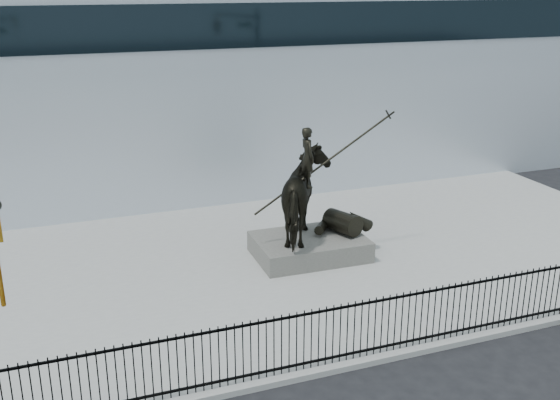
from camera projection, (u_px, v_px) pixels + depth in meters
name	position (u px, v px, depth m)	size (l,w,h in m)	color
plaza	(238.00, 271.00, 20.15)	(30.00, 12.00, 0.15)	gray
building	(153.00, 73.00, 30.26)	(44.00, 14.00, 9.00)	silver
picket_fence	(312.00, 339.00, 14.78)	(22.10, 0.10, 1.50)	black
statue_plinth	(309.00, 247.00, 20.96)	(3.47, 2.38, 0.65)	#53514C
equestrian_statue	(312.00, 197.00, 20.44)	(4.45, 2.80, 3.77)	black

